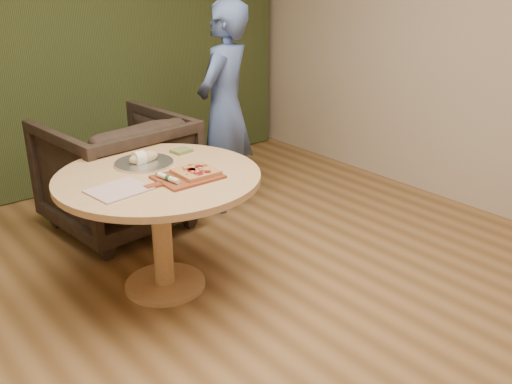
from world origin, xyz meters
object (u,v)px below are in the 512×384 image
Objects in this scene: serving_tray at (144,163)px; armchair at (117,167)px; pizza_paddle at (186,177)px; flatbread_pizza at (196,172)px; pedestal_table at (159,197)px; bread_roll at (142,158)px; person_standing at (225,109)px; cutlery_roll at (168,178)px.

armchair is at bearing 77.27° from serving_tray.
pizza_paddle is 2.01× the size of flatbread_pizza.
armchair is (0.20, 0.97, -0.13)m from pedestal_table.
bread_roll reaches higher than flatbread_pizza.
person_standing reaches higher than pedestal_table.
serving_tray is at bearing 72.39° from armchair.
bread_roll reaches higher than serving_tray.
bread_roll is at bearing 71.76° from armchair.
pedestal_table is 0.28m from flatbread_pizza.
pizza_paddle is (0.09, -0.17, 0.15)m from pedestal_table.
person_standing is at bearing 28.74° from bread_roll.
flatbread_pizza is 0.40m from bread_roll.
armchair is (0.18, 0.76, -0.31)m from bread_roll.
bread_roll reaches higher than pedestal_table.
pizza_paddle is 0.38m from bread_roll.
serving_tray is at bearing 108.86° from flatbread_pizza.
person_standing is (0.91, 0.95, 0.04)m from flatbread_pizza.
flatbread_pizza is at bearing -69.93° from bread_roll.
flatbread_pizza is 0.18m from cutlery_roll.
bread_roll is at bearing 85.27° from pedestal_table.
serving_tray is at bearing 73.96° from cutlery_roll.
flatbread_pizza reaches higher than serving_tray.
cutlery_roll is 0.37m from bread_roll.
armchair is (0.22, 1.13, -0.30)m from cutlery_roll.
pedestal_table is 1.34m from person_standing.
flatbread_pizza is 1.12× the size of cutlery_roll.
armchair is 0.95m from person_standing.
cutlery_roll reaches higher than serving_tray.
pedestal_table is 0.73× the size of person_standing.
serving_tray reaches higher than pizza_paddle.
pedestal_table is at bearing 118.51° from pizza_paddle.
cutlery_roll is (-0.03, -0.16, 0.17)m from pedestal_table.
flatbread_pizza is 1.31m from person_standing.
armchair reaches higher than pedestal_table.
armchair is at bearing -39.19° from person_standing.
flatbread_pizza is at bearing -0.28° from pizza_paddle.
pedestal_table is 6.19× the size of bread_roll.
person_standing is (1.04, 0.57, 0.06)m from serving_tray.
pedestal_table is 0.26m from serving_tray.
bread_roll is 1.19m from person_standing.
flatbread_pizza reaches higher than pizza_paddle.
serving_tray is (-0.13, 0.37, -0.02)m from flatbread_pizza.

